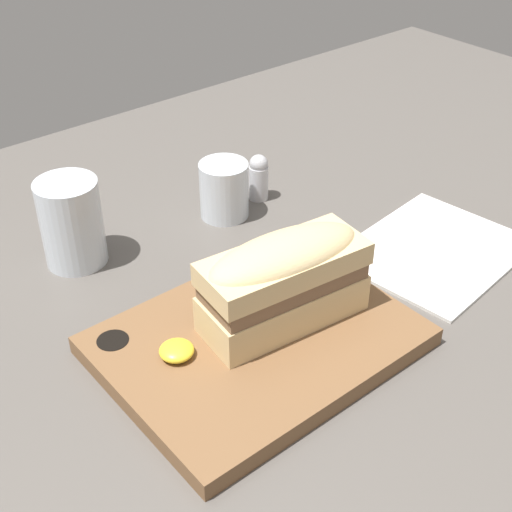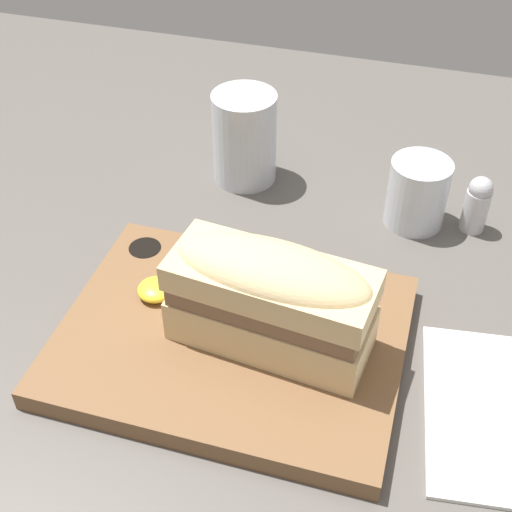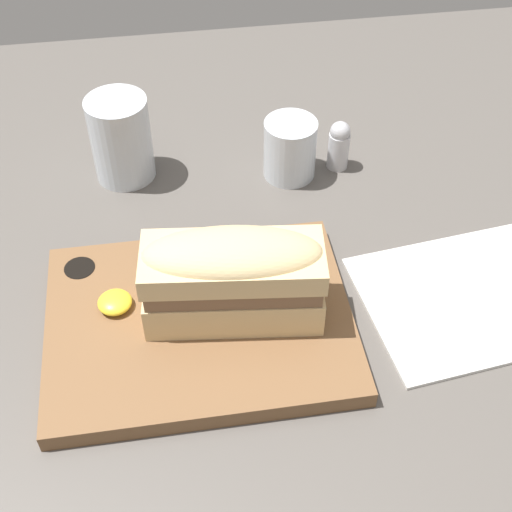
# 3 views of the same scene
# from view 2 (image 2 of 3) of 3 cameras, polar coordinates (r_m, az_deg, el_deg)

# --- Properties ---
(dining_table) EXTENTS (1.82, 1.09, 0.02)m
(dining_table) POSITION_cam_2_polar(r_m,az_deg,el_deg) (0.65, 0.13, -5.62)
(dining_table) COLOR #56514C
(dining_table) RESTS_ON ground
(serving_board) EXTENTS (0.29, 0.22, 0.02)m
(serving_board) POSITION_cam_2_polar(r_m,az_deg,el_deg) (0.62, -2.00, -6.59)
(serving_board) COLOR brown
(serving_board) RESTS_ON dining_table
(sandwich) EXTENTS (0.17, 0.09, 0.10)m
(sandwich) POSITION_cam_2_polar(r_m,az_deg,el_deg) (0.57, 1.22, -3.18)
(sandwich) COLOR #DBBC84
(sandwich) RESTS_ON serving_board
(mustard_dollop) EXTENTS (0.03, 0.03, 0.01)m
(mustard_dollop) POSITION_cam_2_polar(r_m,az_deg,el_deg) (0.64, -8.01, -2.67)
(mustard_dollop) COLOR yellow
(mustard_dollop) RESTS_ON serving_board
(water_glass) EXTENTS (0.07, 0.07, 0.10)m
(water_glass) POSITION_cam_2_polar(r_m,az_deg,el_deg) (0.79, -0.92, 9.03)
(water_glass) COLOR silver
(water_glass) RESTS_ON dining_table
(wine_glass) EXTENTS (0.06, 0.06, 0.07)m
(wine_glass) POSITION_cam_2_polar(r_m,az_deg,el_deg) (0.75, 12.75, 4.76)
(wine_glass) COLOR silver
(wine_glass) RESTS_ON dining_table
(salt_shaker) EXTENTS (0.03, 0.03, 0.06)m
(salt_shaker) POSITION_cam_2_polar(r_m,az_deg,el_deg) (0.76, 17.27, 4.03)
(salt_shaker) COLOR silver
(salt_shaker) RESTS_ON dining_table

